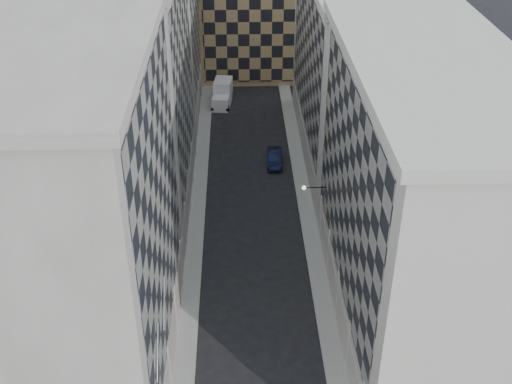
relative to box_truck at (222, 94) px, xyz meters
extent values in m
cube|color=gray|center=(-2.14, -25.39, -1.20)|extent=(1.50, 100.00, 0.15)
cube|color=gray|center=(8.36, -25.39, -1.20)|extent=(1.50, 100.00, 0.15)
cube|color=gray|center=(-7.89, -44.39, 10.23)|extent=(10.00, 22.00, 23.00)
cube|color=gray|center=(-3.01, -44.39, 11.73)|extent=(0.25, 19.36, 18.00)
cube|color=gray|center=(-3.09, -44.39, 0.33)|extent=(0.45, 21.12, 3.20)
cube|color=gray|center=(-7.89, -44.39, 22.08)|extent=(10.80, 22.80, 0.70)
cylinder|color=gray|center=(-3.24, -47.14, 0.93)|extent=(0.90, 0.90, 4.40)
cylinder|color=gray|center=(-3.24, -41.64, 0.93)|extent=(0.90, 0.90, 4.40)
cylinder|color=gray|center=(-3.24, -36.14, 0.93)|extent=(0.90, 0.90, 4.40)
cube|color=gray|center=(-7.89, -22.39, 9.73)|extent=(10.00, 22.00, 22.00)
cube|color=gray|center=(-3.01, -22.39, 11.23)|extent=(0.25, 19.36, 17.00)
cube|color=gray|center=(-3.09, -22.39, 0.33)|extent=(0.45, 21.12, 3.20)
cylinder|color=gray|center=(-3.24, -30.64, 0.93)|extent=(0.90, 0.90, 4.40)
cylinder|color=gray|center=(-3.24, -25.14, 0.93)|extent=(0.90, 0.90, 4.40)
cylinder|color=gray|center=(-3.24, -19.64, 0.93)|extent=(0.90, 0.90, 4.40)
cylinder|color=gray|center=(-3.24, -14.14, 0.93)|extent=(0.90, 0.90, 4.40)
cube|color=gray|center=(-7.89, -0.39, 9.23)|extent=(10.00, 22.00, 21.00)
cube|color=gray|center=(-3.01, -0.39, 10.73)|extent=(0.25, 19.36, 16.00)
cube|color=gray|center=(-3.09, -0.39, 0.33)|extent=(0.45, 21.12, 3.20)
cylinder|color=gray|center=(-3.24, -8.64, 0.93)|extent=(0.90, 0.90, 4.40)
cylinder|color=gray|center=(-3.24, -3.14, 0.93)|extent=(0.90, 0.90, 4.40)
cylinder|color=gray|center=(-3.24, 2.36, 0.93)|extent=(0.90, 0.90, 4.40)
cylinder|color=gray|center=(-3.24, 7.86, 0.93)|extent=(0.90, 0.90, 4.40)
cube|color=beige|center=(14.11, -40.39, 8.73)|extent=(10.00, 26.00, 20.00)
cube|color=gray|center=(9.23, -40.39, 10.23)|extent=(0.25, 22.88, 15.00)
cube|color=beige|center=(9.31, -40.39, 0.33)|extent=(0.45, 24.96, 3.20)
cube|color=beige|center=(14.11, -40.39, 19.08)|extent=(10.80, 26.80, 0.70)
cylinder|color=beige|center=(9.46, -45.59, 0.93)|extent=(0.90, 0.90, 4.40)
cylinder|color=beige|center=(9.46, -40.39, 0.93)|extent=(0.90, 0.90, 4.40)
cylinder|color=beige|center=(9.46, -35.19, 0.93)|extent=(0.90, 0.90, 4.40)
cylinder|color=beige|center=(9.46, -29.99, 0.93)|extent=(0.90, 0.90, 4.40)
cube|color=beige|center=(14.11, -13.39, 8.23)|extent=(10.00, 28.00, 19.00)
cube|color=gray|center=(9.23, -13.39, 9.73)|extent=(0.25, 24.64, 14.00)
cube|color=beige|center=(9.31, -13.39, 0.33)|extent=(0.45, 26.88, 3.20)
cube|color=tan|center=(5.11, 12.61, 7.73)|extent=(16.00, 14.00, 18.00)
cube|color=tan|center=(5.11, 5.51, 7.73)|extent=(15.20, 0.25, 16.50)
cylinder|color=gray|center=(-2.79, -51.39, 6.73)|extent=(0.10, 2.33, 2.33)
cylinder|color=gray|center=(-2.79, -47.39, 6.73)|extent=(0.10, 2.33, 2.33)
cylinder|color=black|center=(8.21, -31.39, 4.93)|extent=(1.80, 0.08, 0.08)
sphere|color=#FFE5B2|center=(7.31, -31.39, 4.93)|extent=(0.36, 0.36, 0.36)
cube|color=white|center=(-0.20, -1.77, -0.42)|extent=(2.32, 2.49, 1.70)
cube|color=white|center=(0.08, 0.67, 0.19)|extent=(2.54, 3.62, 2.93)
cylinder|color=black|center=(-1.23, -2.41, -0.85)|extent=(0.38, 0.88, 0.85)
cylinder|color=black|center=(0.65, -2.63, -0.85)|extent=(0.38, 0.88, 0.85)
cylinder|color=black|center=(-0.73, 1.90, -0.85)|extent=(0.38, 0.88, 0.85)
cylinder|color=black|center=(1.14, 1.69, -0.85)|extent=(0.38, 0.88, 0.85)
imported|color=black|center=(5.80, -16.25, -0.54)|extent=(1.70, 4.49, 1.46)
camera|label=1|loc=(1.82, -76.86, 32.86)|focal=45.00mm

